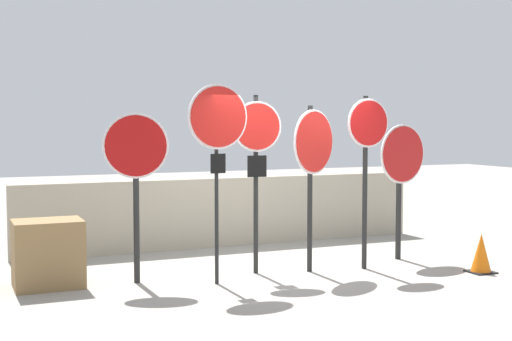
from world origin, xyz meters
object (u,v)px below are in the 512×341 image
object	(u,v)px
stop_sign_3	(313,154)
stop_sign_4	(367,146)
stop_sign_2	(257,147)
storage_crate	(48,254)
traffic_cone_0	(481,253)
stop_sign_1	(218,130)
stop_sign_0	(136,163)
stop_sign_5	(402,166)

from	to	relation	value
stop_sign_3	stop_sign_4	world-z (taller)	stop_sign_4
stop_sign_2	storage_crate	xyz separation A→B (m)	(-2.81, 0.33, -1.35)
traffic_cone_0	stop_sign_3	bearing A→B (deg)	155.55
traffic_cone_0	stop_sign_2	bearing A→B (deg)	157.90
stop_sign_1	stop_sign_3	world-z (taller)	stop_sign_1
stop_sign_2	storage_crate	bearing A→B (deg)	180.00
stop_sign_0	stop_sign_5	xyz separation A→B (m)	(4.19, -0.01, -0.15)
storage_crate	traffic_cone_0	bearing A→B (deg)	-14.85
stop_sign_5	stop_sign_0	bearing A→B (deg)	169.00
stop_sign_0	stop_sign_1	size ratio (longest dim) A/B	0.86
stop_sign_0	stop_sign_2	xyz separation A→B (m)	(1.70, -0.07, 0.18)
storage_crate	stop_sign_3	bearing A→B (deg)	-8.52
traffic_cone_0	storage_crate	xyz separation A→B (m)	(-5.78, 1.53, 0.16)
stop_sign_0	stop_sign_4	world-z (taller)	stop_sign_4
stop_sign_1	stop_sign_4	bearing A→B (deg)	-3.73
stop_sign_3	traffic_cone_0	distance (m)	2.79
stop_sign_1	traffic_cone_0	world-z (taller)	stop_sign_1
stop_sign_0	stop_sign_5	distance (m)	4.19
stop_sign_4	storage_crate	bearing A→B (deg)	166.26
stop_sign_4	storage_crate	world-z (taller)	stop_sign_4
storage_crate	stop_sign_0	bearing A→B (deg)	-12.88
stop_sign_0	stop_sign_5	world-z (taller)	stop_sign_0
stop_sign_0	stop_sign_4	size ratio (longest dim) A/B	0.90
stop_sign_1	stop_sign_5	world-z (taller)	stop_sign_1
stop_sign_3	storage_crate	xyz separation A→B (m)	(-3.59, 0.54, -1.26)
stop_sign_2	stop_sign_1	bearing A→B (deg)	-143.77
stop_sign_3	storage_crate	distance (m)	3.85
stop_sign_2	stop_sign_4	size ratio (longest dim) A/B	1.00
stop_sign_0	stop_sign_1	xyz separation A→B (m)	(0.97, -0.49, 0.42)
stop_sign_2	stop_sign_3	bearing A→B (deg)	-8.45
stop_sign_0	storage_crate	bearing A→B (deg)	178.82
storage_crate	stop_sign_4	bearing A→B (deg)	-8.62
stop_sign_5	traffic_cone_0	distance (m)	1.81
stop_sign_1	stop_sign_3	size ratio (longest dim) A/B	1.11
traffic_cone_0	storage_crate	distance (m)	5.98
stop_sign_0	traffic_cone_0	world-z (taller)	stop_sign_0
stop_sign_1	stop_sign_4	size ratio (longest dim) A/B	1.05
traffic_cone_0	stop_sign_0	bearing A→B (deg)	164.69
stop_sign_3	stop_sign_5	bearing A→B (deg)	-17.20
stop_sign_5	storage_crate	distance (m)	5.40
stop_sign_1	stop_sign_3	distance (m)	1.56
stop_sign_4	traffic_cone_0	xyz separation A→B (m)	(1.37, -0.86, -1.53)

